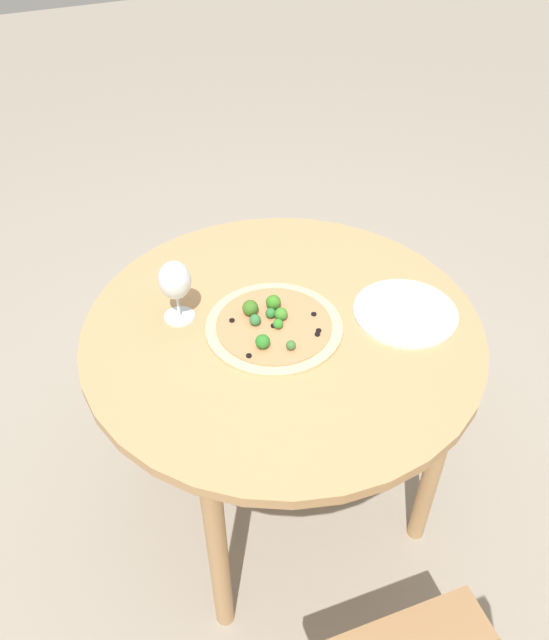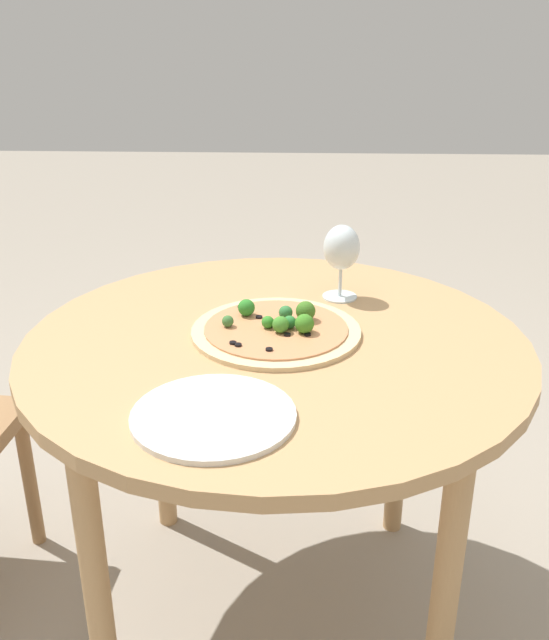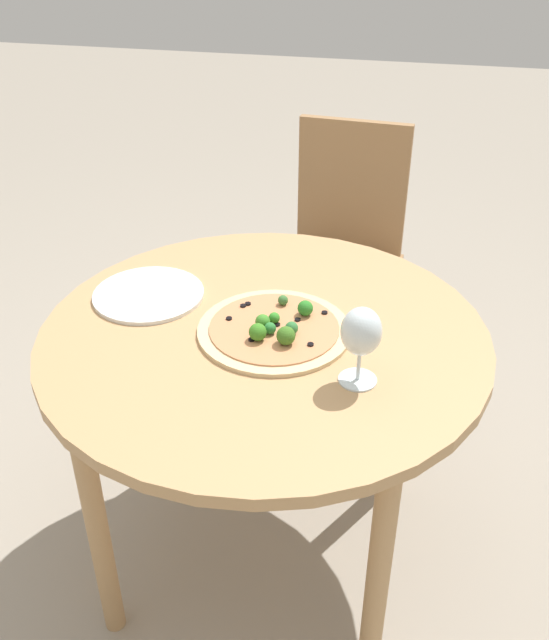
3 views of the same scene
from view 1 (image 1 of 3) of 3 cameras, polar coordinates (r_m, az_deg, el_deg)
The scene contains 5 objects.
ground_plane at distance 2.14m, azimuth 0.57°, elevation -15.14°, with size 12.00×12.00×0.00m, color gray.
dining_table at distance 1.64m, azimuth 0.72°, elevation -2.63°, with size 1.02×1.02×0.73m.
pizza at distance 1.57m, azimuth -0.12°, elevation -0.49°, with size 0.35×0.35×0.06m.
wine_glass at distance 1.56m, azimuth -9.09°, elevation 3.49°, with size 0.08×0.08×0.17m.
plate_near at distance 1.65m, azimuth 11.88°, elevation 0.69°, with size 0.27×0.27×0.01m.
Camera 1 is at (1.07, -0.50, 1.78)m, focal length 35.00 mm.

